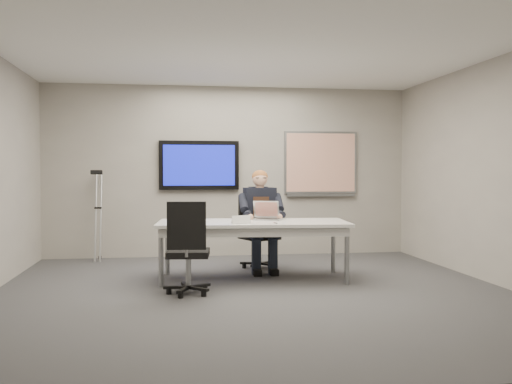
{
  "coord_description": "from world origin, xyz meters",
  "views": [
    {
      "loc": [
        -0.94,
        -6.41,
        1.39
      ],
      "look_at": [
        0.15,
        1.0,
        1.13
      ],
      "focal_mm": 40.0,
      "sensor_mm": 36.0,
      "label": 1
    }
  ],
  "objects": [
    {
      "name": "floor",
      "position": [
        0.0,
        0.0,
        0.0
      ],
      "size": [
        6.0,
        6.0,
        0.02
      ],
      "primitive_type": "cube",
      "color": "#3A3A3C",
      "rests_on": "ground"
    },
    {
      "name": "crutch",
      "position": [
        -2.09,
        2.76,
        0.73
      ],
      "size": [
        0.32,
        0.75,
        1.51
      ],
      "primitive_type": null,
      "rotation": [
        -0.23,
        0.0,
        0.18
      ],
      "color": "#B4B8BD",
      "rests_on": "ground"
    },
    {
      "name": "name_tent",
      "position": [
        -0.09,
        0.59,
        0.8
      ],
      "size": [
        0.26,
        0.16,
        0.1
      ],
      "primitive_type": null,
      "rotation": [
        0.0,
        0.0,
        0.36
      ],
      "color": "silver",
      "rests_on": "conference_table"
    },
    {
      "name": "conference_table",
      "position": [
        0.09,
        0.86,
        0.66
      ],
      "size": [
        2.51,
        1.21,
        0.75
      ],
      "rotation": [
        0.0,
        0.0,
        -0.08
      ],
      "color": "silver",
      "rests_on": "ground"
    },
    {
      "name": "wall_back",
      "position": [
        0.0,
        3.0,
        1.4
      ],
      "size": [
        6.0,
        0.02,
        2.8
      ],
      "primitive_type": "cube",
      "color": "#AAA499",
      "rests_on": "ground"
    },
    {
      "name": "whiteboard",
      "position": [
        1.55,
        2.97,
        1.53
      ],
      "size": [
        1.25,
        0.08,
        1.1
      ],
      "color": "gray",
      "rests_on": "wall_back"
    },
    {
      "name": "office_chair_near",
      "position": [
        -0.76,
        0.03,
        0.33
      ],
      "size": [
        0.56,
        0.56,
        1.07
      ],
      "rotation": [
        0.0,
        0.0,
        3.03
      ],
      "color": "black",
      "rests_on": "ground"
    },
    {
      "name": "pen",
      "position": [
        0.33,
        0.54,
        0.76
      ],
      "size": [
        0.03,
        0.13,
        0.01
      ],
      "primitive_type": "cylinder",
      "rotation": [
        0.0,
        1.57,
        1.73
      ],
      "color": "black",
      "rests_on": "conference_table"
    },
    {
      "name": "seated_person",
      "position": [
        0.3,
        1.45,
        0.57
      ],
      "size": [
        0.46,
        0.8,
        1.42
      ],
      "rotation": [
        0.0,
        0.0,
        0.12
      ],
      "color": "#1B212E",
      "rests_on": "office_chair_far"
    },
    {
      "name": "office_chair_far",
      "position": [
        0.28,
        1.71,
        0.33
      ],
      "size": [
        0.66,
        0.66,
        1.05
      ],
      "rotation": [
        0.0,
        0.0,
        0.41
      ],
      "color": "black",
      "rests_on": "ground"
    },
    {
      "name": "ceiling",
      "position": [
        0.0,
        0.0,
        2.8
      ],
      "size": [
        6.0,
        6.0,
        0.02
      ],
      "primitive_type": "cube",
      "color": "white",
      "rests_on": "wall_back"
    },
    {
      "name": "wall_right",
      "position": [
        3.0,
        0.0,
        1.4
      ],
      "size": [
        0.02,
        6.0,
        2.8
      ],
      "primitive_type": "cube",
      "color": "#AAA499",
      "rests_on": "ground"
    },
    {
      "name": "laptop",
      "position": [
        0.32,
        1.09,
        0.81
      ],
      "size": [
        0.42,
        0.45,
        0.25
      ],
      "rotation": [
        0.0,
        0.0,
        -0.41
      ],
      "color": "#B1B1B4",
      "rests_on": "conference_table"
    },
    {
      "name": "wall_front",
      "position": [
        0.0,
        -3.0,
        1.4
      ],
      "size": [
        6.0,
        0.02,
        2.8
      ],
      "primitive_type": "cube",
      "color": "#AAA499",
      "rests_on": "ground"
    },
    {
      "name": "tv_display",
      "position": [
        -0.5,
        2.95,
        1.5
      ],
      "size": [
        1.3,
        0.09,
        0.8
      ],
      "color": "black",
      "rests_on": "wall_back"
    }
  ]
}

